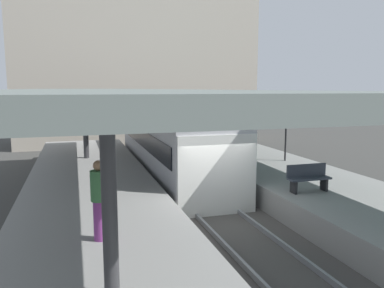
{
  "coord_description": "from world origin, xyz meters",
  "views": [
    {
      "loc": [
        -4.25,
        -10.65,
        4.24
      ],
      "look_at": [
        0.72,
        5.53,
        1.77
      ],
      "focal_mm": 35.79,
      "sensor_mm": 36.0,
      "label": 1
    }
  ],
  "objects_px": {
    "commuter_train": "(170,142)",
    "platform_bench": "(308,177)",
    "passenger_near_bench": "(99,199)",
    "platform_sign": "(286,125)"
  },
  "relations": [
    {
      "from": "commuter_train",
      "to": "platform_bench",
      "type": "bearing_deg",
      "value": -69.09
    },
    {
      "from": "passenger_near_bench",
      "to": "commuter_train",
      "type": "bearing_deg",
      "value": 67.46
    },
    {
      "from": "platform_bench",
      "to": "passenger_near_bench",
      "type": "xyz_separation_m",
      "value": [
        -6.54,
        -2.1,
        0.44
      ]
    },
    {
      "from": "platform_bench",
      "to": "platform_sign",
      "type": "relative_size",
      "value": 0.63
    },
    {
      "from": "passenger_near_bench",
      "to": "platform_sign",
      "type": "bearing_deg",
      "value": 38.85
    },
    {
      "from": "platform_bench",
      "to": "platform_sign",
      "type": "distance_m",
      "value": 5.35
    },
    {
      "from": "platform_bench",
      "to": "platform_sign",
      "type": "xyz_separation_m",
      "value": [
        2.04,
        4.81,
        1.16
      ]
    },
    {
      "from": "commuter_train",
      "to": "platform_sign",
      "type": "distance_m",
      "value": 5.36
    },
    {
      "from": "platform_bench",
      "to": "platform_sign",
      "type": "height_order",
      "value": "platform_sign"
    },
    {
      "from": "commuter_train",
      "to": "platform_bench",
      "type": "xyz_separation_m",
      "value": [
        2.72,
        -7.12,
        -0.26
      ]
    }
  ]
}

